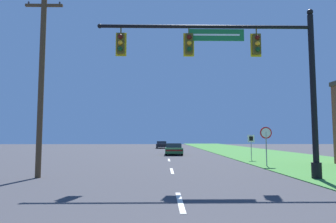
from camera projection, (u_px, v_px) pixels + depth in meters
The scene contains 8 objects.
grass_verge_right at pixel (263, 154), 32.77m from camera, with size 10.00×110.00×0.04m.
road_center_line at pixel (169, 160), 24.62m from camera, with size 0.16×34.80×0.01m.
signal_mast at pixel (252, 70), 13.75m from camera, with size 10.16×0.47×7.84m.
car_ahead at pixel (174, 149), 32.20m from camera, with size 1.89×4.54×1.19m.
far_car at pixel (162, 145), 51.41m from camera, with size 1.82×4.64×1.19m.
stop_sign at pixel (266, 137), 19.22m from camera, with size 0.76×0.07×2.50m.
route_sign_post at pixel (251, 142), 24.01m from camera, with size 0.55×0.06×2.03m.
utility_pole_near at pixel (41, 77), 14.26m from camera, with size 1.80×0.26×9.18m.
Camera 1 is at (-0.50, -2.87, 1.87)m, focal length 32.00 mm.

